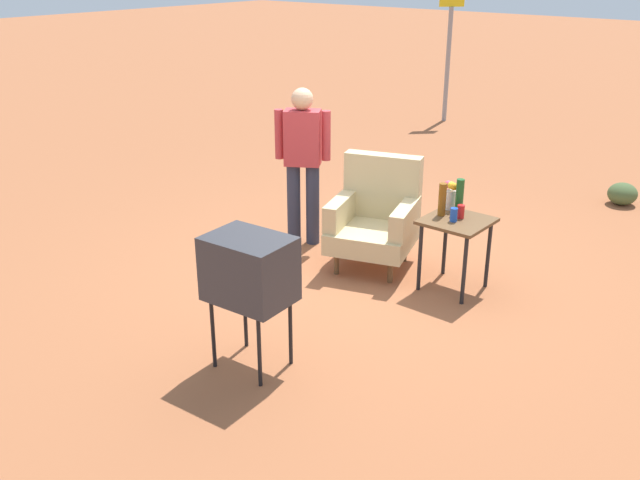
{
  "coord_description": "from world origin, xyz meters",
  "views": [
    {
      "loc": [
        3.7,
        -5.06,
        2.87
      ],
      "look_at": [
        0.27,
        -0.89,
        0.65
      ],
      "focal_mm": 39.38,
      "sensor_mm": 36.0,
      "label": 1
    }
  ],
  "objects_px": {
    "bottle_tall_amber": "(442,200)",
    "flower_vase": "(451,194)",
    "side_table": "(456,230)",
    "bottle_wine_green": "(460,196)",
    "soda_can_blue": "(454,215)",
    "person_standing": "(303,157)",
    "soda_can_red": "(461,212)",
    "armchair": "(375,216)",
    "tv_on_stand": "(250,270)",
    "road_sign": "(449,43)"
  },
  "relations": [
    {
      "from": "person_standing",
      "to": "flower_vase",
      "type": "relative_size",
      "value": 6.19
    },
    {
      "from": "soda_can_blue",
      "to": "tv_on_stand",
      "type": "bearing_deg",
      "value": -103.74
    },
    {
      "from": "person_standing",
      "to": "bottle_tall_amber",
      "type": "xyz_separation_m",
      "value": [
        1.61,
        0.03,
        -0.11
      ]
    },
    {
      "from": "tv_on_stand",
      "to": "soda_can_blue",
      "type": "distance_m",
      "value": 2.1
    },
    {
      "from": "armchair",
      "to": "road_sign",
      "type": "bearing_deg",
      "value": 114.1
    },
    {
      "from": "soda_can_blue",
      "to": "flower_vase",
      "type": "xyz_separation_m",
      "value": [
        -0.18,
        0.26,
        0.09
      ]
    },
    {
      "from": "side_table",
      "to": "flower_vase",
      "type": "xyz_separation_m",
      "value": [
        -0.19,
        0.2,
        0.25
      ]
    },
    {
      "from": "soda_can_blue",
      "to": "soda_can_red",
      "type": "bearing_deg",
      "value": 85.91
    },
    {
      "from": "tv_on_stand",
      "to": "road_sign",
      "type": "xyz_separation_m",
      "value": [
        -3.09,
        8.17,
        0.6
      ]
    },
    {
      "from": "person_standing",
      "to": "side_table",
      "type": "bearing_deg",
      "value": 0.87
    },
    {
      "from": "soda_can_blue",
      "to": "flower_vase",
      "type": "distance_m",
      "value": 0.33
    },
    {
      "from": "bottle_tall_amber",
      "to": "bottle_wine_green",
      "type": "xyz_separation_m",
      "value": [
        0.09,
        0.15,
        0.01
      ]
    },
    {
      "from": "person_standing",
      "to": "bottle_wine_green",
      "type": "relative_size",
      "value": 5.12
    },
    {
      "from": "road_sign",
      "to": "bottle_tall_amber",
      "type": "distance_m",
      "value": 6.99
    },
    {
      "from": "person_standing",
      "to": "bottle_tall_amber",
      "type": "height_order",
      "value": "person_standing"
    },
    {
      "from": "side_table",
      "to": "bottle_wine_green",
      "type": "height_order",
      "value": "bottle_wine_green"
    },
    {
      "from": "person_standing",
      "to": "soda_can_red",
      "type": "xyz_separation_m",
      "value": [
        1.78,
        0.08,
        -0.2
      ]
    },
    {
      "from": "bottle_tall_amber",
      "to": "soda_can_blue",
      "type": "bearing_deg",
      "value": -21.9
    },
    {
      "from": "person_standing",
      "to": "flower_vase",
      "type": "height_order",
      "value": "person_standing"
    },
    {
      "from": "bottle_tall_amber",
      "to": "bottle_wine_green",
      "type": "distance_m",
      "value": 0.18
    },
    {
      "from": "bottle_tall_amber",
      "to": "flower_vase",
      "type": "relative_size",
      "value": 1.13
    },
    {
      "from": "tv_on_stand",
      "to": "side_table",
      "type": "bearing_deg",
      "value": 76.51
    },
    {
      "from": "flower_vase",
      "to": "bottle_tall_amber",
      "type": "bearing_deg",
      "value": -83.12
    },
    {
      "from": "tv_on_stand",
      "to": "armchair",
      "type": "bearing_deg",
      "value": 100.15
    },
    {
      "from": "armchair",
      "to": "flower_vase",
      "type": "xyz_separation_m",
      "value": [
        0.69,
        0.2,
        0.32
      ]
    },
    {
      "from": "bottle_tall_amber",
      "to": "flower_vase",
      "type": "height_order",
      "value": "bottle_tall_amber"
    },
    {
      "from": "armchair",
      "to": "bottle_tall_amber",
      "type": "relative_size",
      "value": 3.53
    },
    {
      "from": "bottle_tall_amber",
      "to": "road_sign",
      "type": "bearing_deg",
      "value": 119.48
    },
    {
      "from": "soda_can_red",
      "to": "soda_can_blue",
      "type": "distance_m",
      "value": 0.11
    },
    {
      "from": "armchair",
      "to": "bottle_tall_amber",
      "type": "bearing_deg",
      "value": 0.4
    },
    {
      "from": "armchair",
      "to": "soda_can_blue",
      "type": "relative_size",
      "value": 8.69
    },
    {
      "from": "person_standing",
      "to": "flower_vase",
      "type": "distance_m",
      "value": 1.61
    },
    {
      "from": "bottle_tall_amber",
      "to": "bottle_wine_green",
      "type": "bearing_deg",
      "value": 59.44
    },
    {
      "from": "armchair",
      "to": "road_sign",
      "type": "xyz_separation_m",
      "value": [
        -2.72,
        6.07,
        0.88
      ]
    },
    {
      "from": "side_table",
      "to": "person_standing",
      "type": "bearing_deg",
      "value": -179.13
    },
    {
      "from": "soda_can_red",
      "to": "soda_can_blue",
      "type": "height_order",
      "value": "same"
    },
    {
      "from": "soda_can_red",
      "to": "flower_vase",
      "type": "bearing_deg",
      "value": 142.51
    },
    {
      "from": "tv_on_stand",
      "to": "road_sign",
      "type": "relative_size",
      "value": 0.42
    },
    {
      "from": "armchair",
      "to": "bottle_tall_amber",
      "type": "xyz_separation_m",
      "value": [
        0.71,
        0.0,
        0.33
      ]
    },
    {
      "from": "side_table",
      "to": "soda_can_red",
      "type": "height_order",
      "value": "soda_can_red"
    },
    {
      "from": "road_sign",
      "to": "soda_can_red",
      "type": "height_order",
      "value": "road_sign"
    },
    {
      "from": "bottle_tall_amber",
      "to": "bottle_wine_green",
      "type": "height_order",
      "value": "bottle_wine_green"
    },
    {
      "from": "armchair",
      "to": "bottle_wine_green",
      "type": "xyz_separation_m",
      "value": [
        0.8,
        0.16,
        0.34
      ]
    },
    {
      "from": "armchair",
      "to": "side_table",
      "type": "relative_size",
      "value": 1.57
    },
    {
      "from": "side_table",
      "to": "soda_can_blue",
      "type": "bearing_deg",
      "value": -94.75
    },
    {
      "from": "person_standing",
      "to": "soda_can_red",
      "type": "bearing_deg",
      "value": 2.51
    },
    {
      "from": "tv_on_stand",
      "to": "road_sign",
      "type": "distance_m",
      "value": 8.76
    },
    {
      "from": "side_table",
      "to": "person_standing",
      "type": "relative_size",
      "value": 0.41
    },
    {
      "from": "side_table",
      "to": "soda_can_red",
      "type": "bearing_deg",
      "value": 86.69
    },
    {
      "from": "armchair",
      "to": "soda_can_red",
      "type": "bearing_deg",
      "value": 3.31
    }
  ]
}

